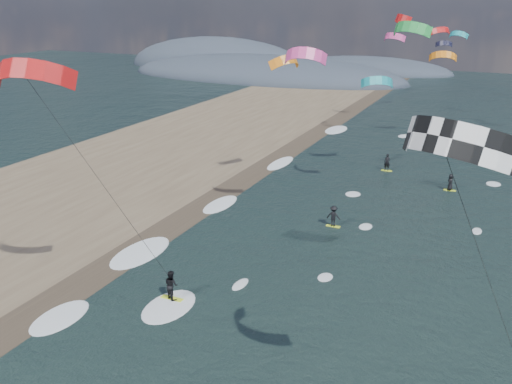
% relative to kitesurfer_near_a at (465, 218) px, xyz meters
% --- Properties ---
extents(wet_sand_strip, '(3.00, 240.00, 0.00)m').
position_rel_kitesurfer_near_a_xyz_m(wet_sand_strip, '(-22.34, 6.35, -10.40)').
color(wet_sand_strip, '#382D23').
rests_on(wet_sand_strip, ground).
extents(coastal_hills, '(80.00, 41.00, 15.00)m').
position_rel_kitesurfer_near_a_xyz_m(coastal_hills, '(-55.18, 104.21, -10.41)').
color(coastal_hills, '#3D4756').
rests_on(coastal_hills, ground).
extents(kitesurfer_near_a, '(7.66, 8.87, 14.35)m').
position_rel_kitesurfer_near_a_xyz_m(kitesurfer_near_a, '(0.00, 0.00, 0.00)').
color(kitesurfer_near_a, '#DBF62B').
rests_on(kitesurfer_near_a, ground).
extents(kitesurfer_near_b, '(7.21, 8.56, 15.08)m').
position_rel_kitesurfer_near_a_xyz_m(kitesurfer_near_b, '(-18.55, 2.42, -0.39)').
color(kitesurfer_near_b, '#DBF62B').
rests_on(kitesurfer_near_b, ground).
extents(far_kitesurfers, '(8.34, 17.26, 1.79)m').
position_rel_kitesurfer_near_a_xyz_m(far_kitesurfers, '(-8.76, 28.69, -9.55)').
color(far_kitesurfers, '#DBF62B').
rests_on(far_kitesurfers, ground).
extents(bg_kite_field, '(12.89, 71.26, 6.96)m').
position_rel_kitesurfer_near_a_xyz_m(bg_kite_field, '(-11.48, 51.24, 1.65)').
color(bg_kite_field, red).
rests_on(bg_kite_field, ground).
extents(shoreline_surf, '(2.40, 79.40, 0.11)m').
position_rel_kitesurfer_near_a_xyz_m(shoreline_surf, '(-21.14, 11.10, -10.41)').
color(shoreline_surf, white).
rests_on(shoreline_surf, ground).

